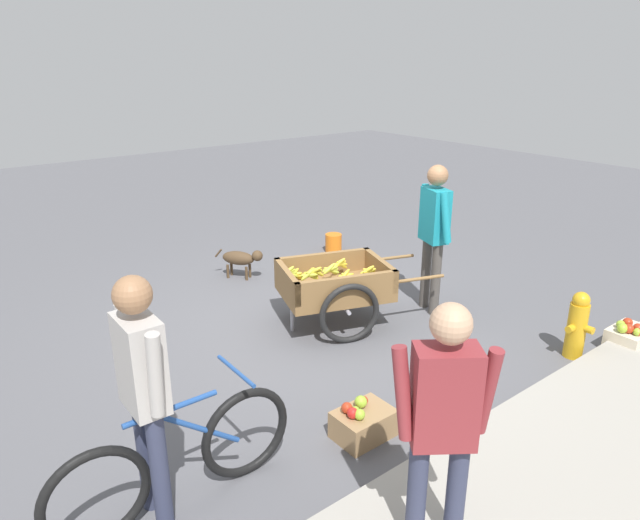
% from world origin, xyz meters
% --- Properties ---
extents(ground_plane, '(24.00, 24.00, 0.00)m').
position_xyz_m(ground_plane, '(0.00, 0.00, 0.00)').
color(ground_plane, '#56565B').
extents(fruit_cart, '(1.81, 1.26, 0.72)m').
position_xyz_m(fruit_cart, '(-0.23, 0.11, 0.44)').
color(fruit_cart, olive).
rests_on(fruit_cart, ground).
extents(vendor_person, '(0.30, 0.56, 1.66)m').
position_xyz_m(vendor_person, '(-1.32, 0.49, 1.00)').
color(vendor_person, '#4C4742').
rests_on(vendor_person, ground).
extents(bicycle, '(1.66, 0.46, 0.85)m').
position_xyz_m(bicycle, '(2.22, 1.53, 0.35)').
color(bicycle, black).
rests_on(bicycle, ground).
extents(cyclist_person, '(0.22, 0.56, 1.63)m').
position_xyz_m(cyclist_person, '(2.37, 1.53, 0.98)').
color(cyclist_person, '#333851').
rests_on(cyclist_person, ground).
extents(dog, '(0.42, 0.57, 0.40)m').
position_xyz_m(dog, '(-0.15, -1.68, 0.27)').
color(dog, '#4C3823').
rests_on(dog, ground).
extents(fire_hydrant, '(0.25, 0.25, 0.67)m').
position_xyz_m(fire_hydrant, '(-1.60, 2.08, 0.33)').
color(fire_hydrant, gold).
rests_on(fire_hydrant, ground).
extents(plastic_bucket, '(0.24, 0.24, 0.27)m').
position_xyz_m(plastic_bucket, '(-1.76, -1.75, 0.13)').
color(plastic_bucket, orange).
rests_on(plastic_bucket, ground).
extents(apple_crate, '(0.44, 0.32, 0.32)m').
position_xyz_m(apple_crate, '(0.82, 1.73, 0.13)').
color(apple_crate, '#99754C').
rests_on(apple_crate, ground).
extents(mixed_fruit_crate, '(0.44, 0.32, 0.32)m').
position_xyz_m(mixed_fruit_crate, '(-2.16, 2.34, 0.13)').
color(mixed_fruit_crate, beige).
rests_on(mixed_fruit_crate, ground).
extents(bystander_person, '(0.44, 0.41, 1.61)m').
position_xyz_m(bystander_person, '(1.26, 2.80, 0.96)').
color(bystander_person, '#333851').
rests_on(bystander_person, ground).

